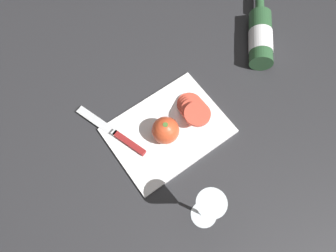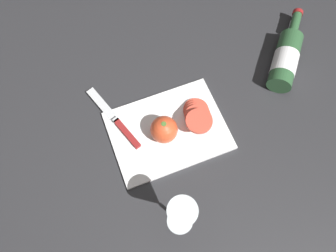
{
  "view_description": "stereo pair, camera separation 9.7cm",
  "coord_description": "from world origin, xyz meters",
  "px_view_note": "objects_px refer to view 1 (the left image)",
  "views": [
    {
      "loc": [
        -0.16,
        -0.29,
        0.93
      ],
      "look_at": [
        0.07,
        0.02,
        0.04
      ],
      "focal_mm": 35.0,
      "sensor_mm": 36.0,
      "label": 1
    },
    {
      "loc": [
        -0.07,
        -0.33,
        0.93
      ],
      "look_at": [
        0.07,
        0.02,
        0.04
      ],
      "focal_mm": 35.0,
      "sensor_mm": 36.0,
      "label": 2
    }
  ],
  "objects_px": {
    "wine_glass": "(208,208)",
    "tomato_slice_stack_near": "(193,109)",
    "knife": "(122,138)",
    "whole_tomato": "(165,130)",
    "wine_bottle": "(260,36)"
  },
  "relations": [
    {
      "from": "whole_tomato",
      "to": "wine_bottle",
      "type": "bearing_deg",
      "value": 11.71
    },
    {
      "from": "whole_tomato",
      "to": "knife",
      "type": "xyz_separation_m",
      "value": [
        -0.11,
        0.07,
        -0.03
      ]
    },
    {
      "from": "wine_glass",
      "to": "tomato_slice_stack_near",
      "type": "relative_size",
      "value": 1.35
    },
    {
      "from": "wine_bottle",
      "to": "whole_tomato",
      "type": "height_order",
      "value": "whole_tomato"
    },
    {
      "from": "wine_bottle",
      "to": "tomato_slice_stack_near",
      "type": "bearing_deg",
      "value": -166.4
    },
    {
      "from": "tomato_slice_stack_near",
      "to": "wine_bottle",
      "type": "bearing_deg",
      "value": 13.6
    },
    {
      "from": "whole_tomato",
      "to": "tomato_slice_stack_near",
      "type": "distance_m",
      "value": 0.11
    },
    {
      "from": "knife",
      "to": "tomato_slice_stack_near",
      "type": "xyz_separation_m",
      "value": [
        0.22,
        -0.06,
        0.02
      ]
    },
    {
      "from": "whole_tomato",
      "to": "knife",
      "type": "bearing_deg",
      "value": 148.64
    },
    {
      "from": "wine_glass",
      "to": "knife",
      "type": "relative_size",
      "value": 0.73
    },
    {
      "from": "wine_glass",
      "to": "whole_tomato",
      "type": "bearing_deg",
      "value": 78.09
    },
    {
      "from": "whole_tomato",
      "to": "knife",
      "type": "distance_m",
      "value": 0.14
    },
    {
      "from": "wine_bottle",
      "to": "wine_glass",
      "type": "distance_m",
      "value": 0.63
    },
    {
      "from": "wine_bottle",
      "to": "knife",
      "type": "bearing_deg",
      "value": -177.3
    },
    {
      "from": "tomato_slice_stack_near",
      "to": "knife",
      "type": "bearing_deg",
      "value": 165.56
    }
  ]
}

